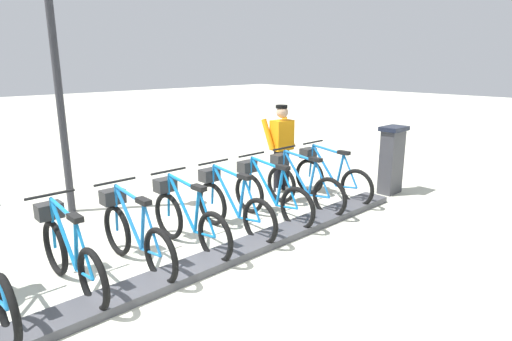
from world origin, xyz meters
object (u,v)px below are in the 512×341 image
at_px(bike_docked_0, 329,176).
at_px(bike_docked_3, 231,205).
at_px(bike_docked_5, 134,233).
at_px(worker_near_rack, 281,145).
at_px(bike_docked_2, 269,194).
at_px(bike_docked_1, 301,184).
at_px(bike_docked_4, 187,218).
at_px(payment_kiosk, 391,159).
at_px(bike_docked_6, 69,252).
at_px(lamp_post, 54,51).

height_order(bike_docked_0, bike_docked_3, same).
height_order(bike_docked_5, worker_near_rack, worker_near_rack).
relative_size(bike_docked_2, bike_docked_5, 1.00).
xyz_separation_m(bike_docked_1, bike_docked_4, (0.00, 2.32, 0.00)).
xyz_separation_m(payment_kiosk, bike_docked_1, (0.57, 1.93, -0.24)).
bearing_deg(bike_docked_1, bike_docked_4, 90.00).
relative_size(bike_docked_3, bike_docked_4, 1.00).
bearing_deg(bike_docked_2, bike_docked_6, 90.00).
distance_m(bike_docked_5, worker_near_rack, 3.74).
distance_m(payment_kiosk, lamp_post, 6.06).
height_order(bike_docked_4, bike_docked_5, same).
bearing_deg(bike_docked_3, bike_docked_1, -90.00).
bearing_deg(worker_near_rack, bike_docked_6, 102.09).
relative_size(bike_docked_4, worker_near_rack, 1.04).
relative_size(bike_docked_0, bike_docked_4, 1.00).
bearing_deg(bike_docked_0, payment_kiosk, -116.37).
relative_size(bike_docked_1, bike_docked_4, 1.00).
bearing_deg(bike_docked_3, payment_kiosk, -99.36).
height_order(bike_docked_3, bike_docked_5, same).
bearing_deg(bike_docked_5, lamp_post, -4.38).
bearing_deg(bike_docked_2, worker_near_rack, -53.72).
xyz_separation_m(bike_docked_3, bike_docked_5, (0.00, 1.54, 0.00)).
bearing_deg(bike_docked_5, bike_docked_4, -90.00).
distance_m(bike_docked_4, worker_near_rack, 3.01).
bearing_deg(payment_kiosk, bike_docked_3, 80.64).
distance_m(bike_docked_2, worker_near_rack, 1.65).
height_order(bike_docked_5, lamp_post, lamp_post).
relative_size(bike_docked_1, lamp_post, 0.43).
bearing_deg(bike_docked_6, lamp_post, -20.74).
height_order(bike_docked_1, worker_near_rack, worker_near_rack).
bearing_deg(bike_docked_2, bike_docked_0, -90.00).
xyz_separation_m(bike_docked_4, lamp_post, (2.55, 0.58, 2.17)).
bearing_deg(payment_kiosk, bike_docked_6, 84.35).
relative_size(bike_docked_2, bike_docked_4, 1.00).
xyz_separation_m(bike_docked_2, bike_docked_3, (0.00, 0.77, 0.00)).
distance_m(bike_docked_3, worker_near_rack, 2.30).
height_order(bike_docked_3, bike_docked_6, same).
distance_m(bike_docked_1, bike_docked_3, 1.54).
xyz_separation_m(bike_docked_2, bike_docked_6, (0.00, 3.09, 0.00)).
relative_size(bike_docked_0, bike_docked_1, 1.00).
distance_m(bike_docked_2, lamp_post, 3.97).
xyz_separation_m(payment_kiosk, lamp_post, (3.13, 4.82, 1.94)).
bearing_deg(bike_docked_1, bike_docked_6, 90.00).
relative_size(bike_docked_2, bike_docked_3, 1.00).
relative_size(payment_kiosk, bike_docked_4, 0.74).
relative_size(bike_docked_1, bike_docked_5, 1.00).
distance_m(bike_docked_4, bike_docked_6, 1.54).
xyz_separation_m(bike_docked_0, worker_near_rack, (0.93, 0.27, 0.48)).
distance_m(payment_kiosk, bike_docked_3, 3.52).
xyz_separation_m(bike_docked_6, lamp_post, (2.55, -0.97, 2.17)).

